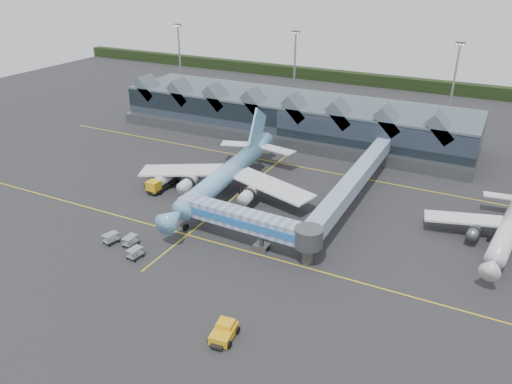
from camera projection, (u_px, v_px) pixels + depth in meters
The scene contains 11 objects.
ground at pixel (213, 215), 89.53m from camera, with size 260.00×260.00×0.00m, color #272729.
taxi_stripes at pixel (239, 193), 97.57m from camera, with size 120.00×60.00×0.01m.
tree_line_far at pixel (374, 80), 177.16m from camera, with size 260.00×4.00×4.00m, color black.
terminal at pixel (292, 116), 127.60m from camera, with size 90.00×22.25×12.52m.
light_masts at pixel (412, 85), 126.07m from camera, with size 132.40×42.56×22.45m.
main_airliner at pixel (226, 174), 95.93m from camera, with size 36.73×42.34×13.59m.
regional_jet at pixel (510, 227), 78.91m from camera, with size 26.56×29.17×10.01m.
jet_bridge at pixel (256, 224), 77.72m from camera, with size 25.23×4.84×6.05m.
fuel_truck at pixel (164, 180), 99.31m from camera, with size 2.72×9.23×3.09m.
pushback_tug at pixel (224, 332), 60.41m from camera, with size 3.29×4.73×1.98m.
baggage_carts at pixel (125, 244), 78.77m from camera, with size 8.39×4.96×1.67m.
Camera 1 is at (42.90, -66.91, 42.15)m, focal length 35.00 mm.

